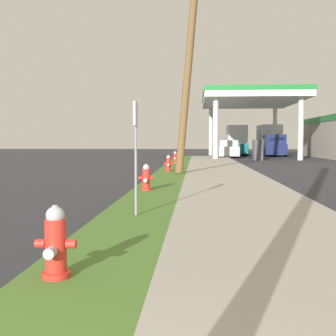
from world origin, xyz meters
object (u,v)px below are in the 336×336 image
object	(u,v)px
street_sign_post	(136,134)
utility_pole_midground	(189,54)
car_silver_by_near_pump	(228,150)
fire_hydrant_nearest	(56,246)
fire_hydrant_second	(146,179)
fire_hydrant_fourth	(175,158)
fire_hydrant_third	(168,164)
truck_teal_at_forecourt	(236,141)
truck_navy_on_apron	(270,141)

from	to	relation	value
street_sign_post	utility_pole_midground	bearing A→B (deg)	85.64
car_silver_by_near_pump	fire_hydrant_nearest	bearing A→B (deg)	-96.91
fire_hydrant_second	utility_pole_midground	size ratio (longest dim) A/B	0.07
fire_hydrant_fourth	car_silver_by_near_pump	xyz separation A→B (m)	(4.24, 13.11, 0.28)
fire_hydrant_third	car_silver_by_near_pump	bearing A→B (deg)	78.24
street_sign_post	car_silver_by_near_pump	world-z (taller)	street_sign_post
fire_hydrant_fourth	utility_pole_midground	bearing A→B (deg)	-83.15
street_sign_post	fire_hydrant_third	bearing A→B (deg)	90.71
car_silver_by_near_pump	truck_teal_at_forecourt	xyz separation A→B (m)	(1.28, 6.58, 0.77)
truck_navy_on_apron	fire_hydrant_second	bearing A→B (deg)	-105.29
street_sign_post	car_silver_by_near_pump	size ratio (longest dim) A/B	0.47
fire_hydrant_fourth	street_sign_post	world-z (taller)	street_sign_post
fire_hydrant_fourth	truck_navy_on_apron	size ratio (longest dim) A/B	0.12
fire_hydrant_third	street_sign_post	bearing A→B (deg)	-89.29
fire_hydrant_second	fire_hydrant_fourth	xyz separation A→B (m)	(0.10, 14.94, 0.00)
utility_pole_midground	fire_hydrant_nearest	bearing A→B (deg)	-94.41
truck_teal_at_forecourt	fire_hydrant_second	bearing A→B (deg)	-99.23
car_silver_by_near_pump	truck_teal_at_forecourt	bearing A→B (deg)	78.99
fire_hydrant_second	car_silver_by_near_pump	distance (m)	28.39
street_sign_post	car_silver_by_near_pump	xyz separation A→B (m)	(4.06, 32.18, -0.91)
car_silver_by_near_pump	truck_navy_on_apron	world-z (taller)	truck_navy_on_apron
utility_pole_midground	truck_teal_at_forecourt	distance (m)	28.62
truck_navy_on_apron	street_sign_post	bearing A→B (deg)	-103.20
utility_pole_midground	fire_hydrant_third	bearing A→B (deg)	128.69
fire_hydrant_second	utility_pole_midground	bearing A→B (deg)	80.54
street_sign_post	truck_navy_on_apron	world-z (taller)	truck_navy_on_apron
fire_hydrant_second	fire_hydrant_fourth	world-z (taller)	same
fire_hydrant_fourth	truck_teal_at_forecourt	distance (m)	20.47
fire_hydrant_nearest	truck_navy_on_apron	size ratio (longest dim) A/B	0.12
fire_hydrant_nearest	fire_hydrant_fourth	size ratio (longest dim) A/B	1.00
fire_hydrant_nearest	fire_hydrant_fourth	bearing A→B (deg)	89.70
fire_hydrant_second	fire_hydrant_third	size ratio (longest dim) A/B	1.00
fire_hydrant_nearest	fire_hydrant_second	distance (m)	7.92
car_silver_by_near_pump	truck_teal_at_forecourt	world-z (taller)	truck_teal_at_forecourt
utility_pole_midground	car_silver_by_near_pump	distance (m)	22.14
fire_hydrant_third	utility_pole_midground	bearing A→B (deg)	-51.31
fire_hydrant_nearest	truck_navy_on_apron	distance (m)	41.08
utility_pole_midground	truck_navy_on_apron	xyz separation A→B (m)	(7.70, 25.58, -3.73)
street_sign_post	fire_hydrant_fourth	bearing A→B (deg)	90.54
car_silver_by_near_pump	truck_navy_on_apron	xyz separation A→B (m)	(4.46, 4.14, 0.77)
fire_hydrant_fourth	truck_teal_at_forecourt	world-z (taller)	truck_teal_at_forecourt
fire_hydrant_fourth	street_sign_post	bearing A→B (deg)	-89.46
street_sign_post	truck_navy_on_apron	bearing A→B (deg)	76.80
fire_hydrant_nearest	street_sign_post	bearing A→B (deg)	85.48
fire_hydrant_third	truck_navy_on_apron	bearing A→B (deg)	70.42
car_silver_by_near_pump	fire_hydrant_third	bearing A→B (deg)	-101.76
fire_hydrant_second	truck_teal_at_forecourt	size ratio (longest dim) A/B	0.12
car_silver_by_near_pump	street_sign_post	bearing A→B (deg)	-97.20
fire_hydrant_nearest	fire_hydrant_third	bearing A→B (deg)	89.45
utility_pole_midground	truck_teal_at_forecourt	xyz separation A→B (m)	(4.52, 28.01, -3.73)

